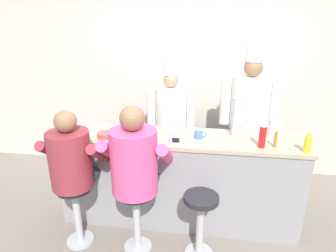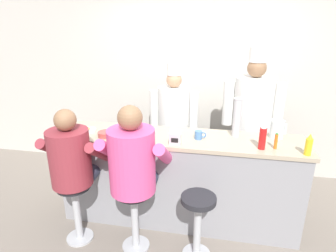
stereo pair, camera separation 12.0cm
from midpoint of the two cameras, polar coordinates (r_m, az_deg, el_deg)
The scene contains 18 objects.
ground_plane at distance 3.21m, azimuth 2.32°, elevation -21.07°, with size 20.00×20.00×0.00m, color slate.
wall_back at distance 4.12m, azimuth 6.07°, elevation 9.10°, with size 10.00×0.06×2.70m.
diner_counter at distance 3.16m, azimuth 3.28°, elevation -10.63°, with size 2.57×0.59×1.00m.
ketchup_bottle_red at distance 2.76m, azimuth 19.87°, elevation -2.06°, with size 0.06×0.06×0.26m.
mustard_bottle_yellow at distance 2.81m, azimuth 27.79°, elevation -3.48°, with size 0.06×0.06×0.20m.
hot_sauce_bottle_orange at distance 2.83m, azimuth 22.23°, elevation -2.90°, with size 0.03×0.03×0.15m.
water_pitcher_clear at distance 3.10m, azimuth 22.34°, elevation -0.60°, with size 0.16×0.14×0.19m.
breakfast_plate at distance 3.20m, azimuth -15.32°, elevation -0.79°, with size 0.22×0.22×0.04m.
cereal_bowl at distance 2.99m, azimuth -11.37°, elevation -1.62°, with size 0.17×0.17×0.05m.
coffee_mug_white at distance 2.90m, azimuth 2.49°, elevation -1.57°, with size 0.13×0.09×0.08m.
coffee_mug_blue at distance 2.88m, azimuth 7.48°, elevation -1.82°, with size 0.12×0.08×0.09m.
cup_stack_steel at distance 2.98m, azimuth 14.94°, elevation 1.68°, with size 0.09×0.09×0.41m.
napkin_dispenser_chrome at distance 2.72m, azimuth 2.73°, elevation -2.67°, with size 0.11×0.07×0.12m.
diner_seated_maroon at distance 2.82m, azimuth -17.71°, elevation -6.74°, with size 0.59×0.58×1.40m.
diner_seated_pink at distance 2.59m, azimuth -5.71°, elevation -7.54°, with size 0.64×0.63×1.47m.
empty_stool_round at distance 2.72m, azimuth 7.40°, elevation -17.89°, with size 0.32×0.32×0.65m.
cook_in_whites_near at distance 3.76m, azimuth 2.10°, elevation 1.36°, with size 0.65×0.42×1.67m.
cook_in_whites_far at distance 3.66m, azimuth 17.57°, elevation 1.84°, with size 0.73×0.47×1.88m.
Camera 2 is at (0.40, -2.40, 2.08)m, focal length 30.00 mm.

